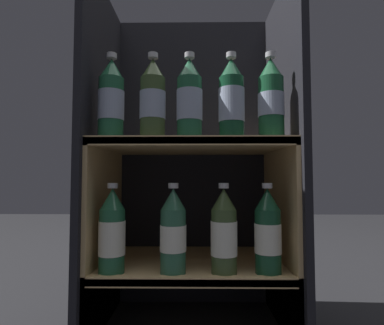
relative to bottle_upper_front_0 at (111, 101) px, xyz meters
The scene contains 14 objects.
fridge_back_wall 0.41m from the bottle_upper_front_0, 55.38° to the left, with size 0.59×0.02×1.04m, color black.
fridge_side_left 0.20m from the bottle_upper_front_0, 117.35° to the left, with size 0.02×0.40×1.04m, color black.
fridge_side_right 0.54m from the bottle_upper_front_0, 14.32° to the left, with size 0.02×0.40×1.04m, color black.
shelf_lower 0.56m from the bottle_upper_front_0, 28.43° to the left, with size 0.55×0.36×0.20m.
shelf_upper 0.36m from the bottle_upper_front_0, 29.17° to the left, with size 0.55×0.36×0.56m.
bottle_upper_front_0 is the anchor object (origin of this frame).
bottle_upper_front_1 0.11m from the bottle_upper_front_0, ahead, with size 0.07×0.07×0.24m.
bottle_upper_front_2 0.21m from the bottle_upper_front_0, ahead, with size 0.07×0.07×0.24m.
bottle_upper_front_3 0.33m from the bottle_upper_front_0, ahead, with size 0.07×0.07×0.24m.
bottle_upper_front_4 0.43m from the bottle_upper_front_0, ahead, with size 0.07×0.07×0.24m.
bottle_lower_front_0 0.35m from the bottle_upper_front_0, ahead, with size 0.07×0.07×0.24m.
bottle_lower_front_1 0.39m from the bottle_upper_front_0, ahead, with size 0.07×0.07×0.24m.
bottle_lower_front_2 0.47m from the bottle_upper_front_0, ahead, with size 0.07×0.07×0.24m.
bottle_lower_front_3 0.55m from the bottle_upper_front_0, ahead, with size 0.07×0.07×0.24m.
Camera 1 is at (0.01, -0.75, 0.45)m, focal length 28.00 mm.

